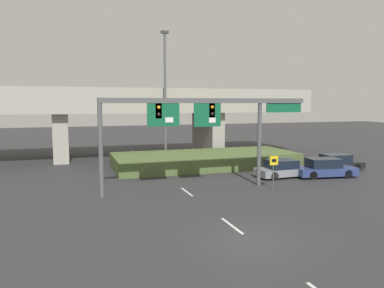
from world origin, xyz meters
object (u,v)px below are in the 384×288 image
object	(u,v)px
highway_light_pole_near	(165,94)
parked_sedan_far_right	(337,163)
parked_sedan_near_right	(283,169)
parked_sedan_mid_right	(325,168)
speed_limit_sign	(274,167)
signal_gantry	(200,117)

from	to	relation	value
highway_light_pole_near	parked_sedan_far_right	bearing A→B (deg)	-34.83
parked_sedan_near_right	parked_sedan_mid_right	bearing A→B (deg)	-19.80
highway_light_pole_near	parked_sedan_far_right	xyz separation A→B (m)	(12.80, -8.91, -5.96)
speed_limit_sign	parked_sedan_near_right	size ratio (longest dim) A/B	0.54
parked_sedan_near_right	parked_sedan_mid_right	size ratio (longest dim) A/B	0.89
highway_light_pole_near	parked_sedan_near_right	xyz separation A→B (m)	(6.75, -10.12, -5.96)
parked_sedan_mid_right	highway_light_pole_near	bearing A→B (deg)	139.77
signal_gantry	parked_sedan_near_right	world-z (taller)	signal_gantry
speed_limit_sign	signal_gantry	bearing A→B (deg)	161.93
parked_sedan_mid_right	parked_sedan_far_right	distance (m)	3.67
parked_sedan_near_right	speed_limit_sign	bearing A→B (deg)	-131.38
signal_gantry	parked_sedan_far_right	xyz separation A→B (m)	(13.53, 3.24, -4.20)
speed_limit_sign	parked_sedan_far_right	bearing A→B (deg)	27.95
speed_limit_sign	parked_sedan_mid_right	size ratio (longest dim) A/B	0.48
signal_gantry	highway_light_pole_near	distance (m)	12.30
parked_sedan_near_right	highway_light_pole_near	bearing A→B (deg)	121.56
speed_limit_sign	parked_sedan_near_right	distance (m)	4.64
highway_light_pole_near	parked_sedan_mid_right	xyz separation A→B (m)	(9.87, -11.12, -5.92)
parked_sedan_far_right	parked_sedan_mid_right	bearing A→B (deg)	-140.80
speed_limit_sign	parked_sedan_far_right	world-z (taller)	speed_limit_sign
parked_sedan_near_right	signal_gantry	bearing A→B (deg)	-166.95
parked_sedan_near_right	parked_sedan_far_right	bearing A→B (deg)	9.23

